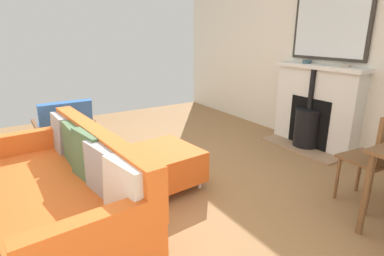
% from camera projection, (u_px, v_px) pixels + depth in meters
% --- Properties ---
extents(ground_plane, '(5.74, 6.20, 0.01)m').
position_uv_depth(ground_plane, '(126.00, 187.00, 3.26)').
color(ground_plane, olive).
extents(wall_left, '(0.12, 6.20, 2.71)m').
position_uv_depth(wall_left, '(316.00, 48.00, 4.31)').
color(wall_left, silver).
rests_on(wall_left, ground).
extents(fireplace, '(0.54, 1.30, 1.14)m').
position_uv_depth(fireplace, '(314.00, 111.00, 4.26)').
color(fireplace, '#9E7A5B').
rests_on(fireplace, ground).
extents(mirror_over_mantel, '(0.04, 1.10, 0.93)m').
position_uv_depth(mirror_over_mantel, '(330.00, 23.00, 3.98)').
color(mirror_over_mantel, '#2D2823').
extents(mantel_bowl_near, '(0.12, 0.12, 0.05)m').
position_uv_depth(mantel_bowl_near, '(307.00, 62.00, 4.26)').
color(mantel_bowl_near, '#334C56').
rests_on(mantel_bowl_near, fireplace).
extents(mantel_bowl_far, '(0.12, 0.12, 0.04)m').
position_uv_depth(mantel_bowl_far, '(346.00, 66.00, 3.80)').
color(mantel_bowl_far, '#9E9384').
rests_on(mantel_bowl_far, fireplace).
extents(sofa, '(1.04, 2.01, 0.81)m').
position_uv_depth(sofa, '(66.00, 189.00, 2.48)').
color(sofa, '#B2B2B7').
rests_on(sofa, ground).
extents(ottoman, '(0.74, 0.77, 0.41)m').
position_uv_depth(ottoman, '(162.00, 164.00, 3.21)').
color(ottoman, '#B2B2B7').
rests_on(ottoman, ground).
extents(armchair_accent, '(0.69, 0.61, 0.78)m').
position_uv_depth(armchair_accent, '(65.00, 125.00, 3.86)').
color(armchair_accent, brown).
rests_on(armchair_accent, ground).
extents(dining_chair_near_fireplace, '(0.43, 0.43, 0.90)m').
position_uv_depth(dining_chair_near_fireplace, '(378.00, 154.00, 2.73)').
color(dining_chair_near_fireplace, brown).
rests_on(dining_chair_near_fireplace, ground).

